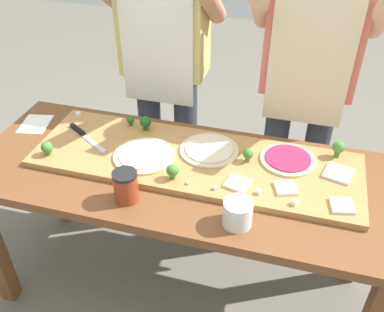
# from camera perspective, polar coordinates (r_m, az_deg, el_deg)

# --- Properties ---
(ground_plane) EXTENTS (8.00, 8.00, 0.00)m
(ground_plane) POSITION_cam_1_polar(r_m,az_deg,el_deg) (2.27, -1.30, -16.72)
(ground_plane) COLOR #6B665B
(prep_table) EXTENTS (1.71, 0.68, 0.74)m
(prep_table) POSITION_cam_1_polar(r_m,az_deg,el_deg) (1.80, -1.58, -4.46)
(prep_table) COLOR brown
(prep_table) RESTS_ON ground
(cutting_board) EXTENTS (1.33, 0.43, 0.03)m
(cutting_board) POSITION_cam_1_polar(r_m,az_deg,el_deg) (1.76, 0.39, -0.59)
(cutting_board) COLOR #B27F47
(cutting_board) RESTS_ON prep_table
(chefs_knife) EXTENTS (0.24, 0.16, 0.02)m
(chefs_knife) POSITION_cam_1_polar(r_m,az_deg,el_deg) (1.94, -14.30, 2.86)
(chefs_knife) COLOR #B7BABF
(chefs_knife) RESTS_ON cutting_board
(pizza_whole_beet_magenta) EXTENTS (0.22, 0.22, 0.02)m
(pizza_whole_beet_magenta) POSITION_cam_1_polar(r_m,az_deg,el_deg) (1.77, 12.61, -0.41)
(pizza_whole_beet_magenta) COLOR beige
(pizza_whole_beet_magenta) RESTS_ON cutting_board
(pizza_whole_white_garlic) EXTENTS (0.25, 0.25, 0.02)m
(pizza_whole_white_garlic) POSITION_cam_1_polar(r_m,az_deg,el_deg) (1.76, -6.38, 0.11)
(pizza_whole_white_garlic) COLOR beige
(pizza_whole_white_garlic) RESTS_ON cutting_board
(pizza_whole_cheese_artichoke) EXTENTS (0.25, 0.25, 0.02)m
(pizza_whole_cheese_artichoke) POSITION_cam_1_polar(r_m,az_deg,el_deg) (1.79, 2.29, 0.85)
(pizza_whole_cheese_artichoke) COLOR beige
(pizza_whole_cheese_artichoke) RESTS_ON cutting_board
(pizza_slice_far_left) EXTENTS (0.10, 0.10, 0.01)m
(pizza_slice_far_left) POSITION_cam_1_polar(r_m,az_deg,el_deg) (1.62, 6.09, -3.65)
(pizza_slice_far_left) COLOR silver
(pizza_slice_far_left) RESTS_ON cutting_board
(pizza_slice_far_right) EXTENTS (0.09, 0.09, 0.01)m
(pizza_slice_far_right) POSITION_cam_1_polar(r_m,az_deg,el_deg) (1.61, 19.28, -6.25)
(pizza_slice_far_right) COLOR silver
(pizza_slice_far_right) RESTS_ON cutting_board
(pizza_slice_near_right) EXTENTS (0.13, 0.13, 0.01)m
(pizza_slice_near_right) POSITION_cam_1_polar(r_m,az_deg,el_deg) (1.76, 18.84, -2.19)
(pizza_slice_near_right) COLOR silver
(pizza_slice_near_right) RESTS_ON cutting_board
(pizza_slice_near_left) EXTENTS (0.10, 0.10, 0.01)m
(pizza_slice_near_left) POSITION_cam_1_polar(r_m,az_deg,el_deg) (1.63, 12.32, -4.19)
(pizza_slice_near_left) COLOR silver
(pizza_slice_near_left) RESTS_ON cutting_board
(broccoli_floret_center_right) EXTENTS (0.05, 0.05, 0.07)m
(broccoli_floret_center_right) POSITION_cam_1_polar(r_m,az_deg,el_deg) (1.83, 18.86, 1.03)
(broccoli_floret_center_right) COLOR #487A23
(broccoli_floret_center_right) RESTS_ON cutting_board
(broccoli_floret_front_mid) EXTENTS (0.03, 0.03, 0.05)m
(broccoli_floret_front_mid) POSITION_cam_1_polar(r_m,az_deg,el_deg) (1.96, -8.17, 4.76)
(broccoli_floret_front_mid) COLOR #366618
(broccoli_floret_front_mid) RESTS_ON cutting_board
(broccoli_floret_front_right) EXTENTS (0.05, 0.05, 0.06)m
(broccoli_floret_front_right) POSITION_cam_1_polar(r_m,az_deg,el_deg) (1.92, -6.20, 4.47)
(broccoli_floret_front_right) COLOR #2C5915
(broccoli_floret_front_right) RESTS_ON cutting_board
(broccoli_floret_back_left) EXTENTS (0.05, 0.05, 0.06)m
(broccoli_floret_back_left) POSITION_cam_1_polar(r_m,az_deg,el_deg) (1.85, -18.69, 1.04)
(broccoli_floret_back_left) COLOR #487A23
(broccoli_floret_back_left) RESTS_ON cutting_board
(broccoli_floret_center_left) EXTENTS (0.04, 0.04, 0.06)m
(broccoli_floret_center_left) POSITION_cam_1_polar(r_m,az_deg,el_deg) (1.73, 7.46, 0.26)
(broccoli_floret_center_left) COLOR #487A23
(broccoli_floret_center_left) RESTS_ON cutting_board
(broccoli_floret_front_left) EXTENTS (0.05, 0.05, 0.06)m
(broccoli_floret_front_left) POSITION_cam_1_polar(r_m,az_deg,el_deg) (1.62, -2.53, -2.00)
(broccoli_floret_front_left) COLOR #487A23
(broccoli_floret_front_left) RESTS_ON cutting_board
(cheese_crumble_a) EXTENTS (0.02, 0.02, 0.02)m
(cheese_crumble_a) POSITION_cam_1_polar(r_m,az_deg,el_deg) (1.59, 8.86, -4.73)
(cheese_crumble_a) COLOR white
(cheese_crumble_a) RESTS_ON cutting_board
(cheese_crumble_b) EXTENTS (0.02, 0.02, 0.01)m
(cheese_crumble_b) POSITION_cam_1_polar(r_m,az_deg,el_deg) (1.60, 3.07, -4.26)
(cheese_crumble_b) COLOR silver
(cheese_crumble_b) RESTS_ON cutting_board
(cheese_crumble_c) EXTENTS (0.03, 0.03, 0.02)m
(cheese_crumble_c) POSITION_cam_1_polar(r_m,az_deg,el_deg) (1.57, 13.50, -6.05)
(cheese_crumble_c) COLOR white
(cheese_crumble_c) RESTS_ON cutting_board
(cheese_crumble_d) EXTENTS (0.03, 0.03, 0.02)m
(cheese_crumble_d) POSITION_cam_1_polar(r_m,az_deg,el_deg) (2.08, -14.84, 5.35)
(cheese_crumble_d) COLOR white
(cheese_crumble_d) RESTS_ON cutting_board
(cheese_crumble_e) EXTENTS (0.02, 0.02, 0.01)m
(cheese_crumble_e) POSITION_cam_1_polar(r_m,az_deg,el_deg) (1.62, -0.47, -3.58)
(cheese_crumble_e) COLOR silver
(cheese_crumble_e) RESTS_ON cutting_board
(flour_cup) EXTENTS (0.10, 0.10, 0.10)m
(flour_cup) POSITION_cam_1_polar(r_m,az_deg,el_deg) (1.49, 6.06, -7.72)
(flour_cup) COLOR white
(flour_cup) RESTS_ON prep_table
(sauce_jar) EXTENTS (0.09, 0.09, 0.12)m
(sauce_jar) POSITION_cam_1_polar(r_m,az_deg,el_deg) (1.58, -8.77, -3.99)
(sauce_jar) COLOR #99381E
(sauce_jar) RESTS_ON prep_table
(recipe_note) EXTENTS (0.15, 0.18, 0.00)m
(recipe_note) POSITION_cam_1_polar(r_m,az_deg,el_deg) (2.14, -20.08, 4.02)
(recipe_note) COLOR white
(recipe_note) RESTS_ON prep_table
(cook_left) EXTENTS (0.54, 0.39, 1.67)m
(cook_left) POSITION_cam_1_polar(r_m,az_deg,el_deg) (2.10, -3.71, 13.46)
(cook_left) COLOR #333847
(cook_left) RESTS_ON ground
(cook_right) EXTENTS (0.54, 0.39, 1.67)m
(cook_right) POSITION_cam_1_polar(r_m,az_deg,el_deg) (1.99, 15.21, 10.97)
(cook_right) COLOR #333847
(cook_right) RESTS_ON ground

